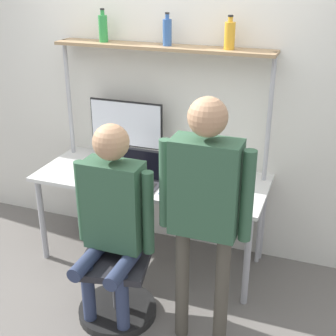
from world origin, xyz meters
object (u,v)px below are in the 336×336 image
at_px(person_seated, 112,211).
at_px(bottle_amber, 230,35).
at_px(bottle_blue, 167,32).
at_px(office_chair, 118,277).
at_px(laptop, 140,174).
at_px(bottle_green, 103,28).
at_px(monitor, 126,127).
at_px(cell_phone, 166,190).
at_px(person_standing, 205,197).

bearing_deg(person_seated, bottle_amber, 63.67).
bearing_deg(bottle_blue, office_chair, -91.46).
xyz_separation_m(laptop, bottle_green, (-0.45, 0.38, 1.03)).
xyz_separation_m(monitor, laptop, (0.27, -0.36, -0.24)).
relative_size(person_seated, bottle_amber, 5.99).
distance_m(bottle_amber, bottle_green, 1.02).
height_order(cell_phone, bottle_blue, bottle_blue).
distance_m(laptop, bottle_blue, 1.10).
bearing_deg(person_standing, laptop, 137.43).
xyz_separation_m(laptop, office_chair, (0.07, -0.58, -0.55)).
height_order(person_seated, bottle_green, bottle_green).
distance_m(person_standing, bottle_blue, 1.43).
xyz_separation_m(laptop, bottle_amber, (0.57, 0.38, 1.02)).
xyz_separation_m(bottle_amber, bottle_blue, (-0.48, 0.00, 0.00)).
bearing_deg(bottle_amber, monitor, -178.88).
xyz_separation_m(bottle_blue, bottle_green, (-0.54, 0.00, 0.01)).
height_order(monitor, bottle_blue, bottle_blue).
relative_size(office_chair, person_standing, 0.55).
bearing_deg(office_chair, bottle_green, 118.23).
distance_m(cell_phone, bottle_amber, 1.22).
bearing_deg(bottle_green, cell_phone, -32.91).
xyz_separation_m(laptop, bottle_blue, (0.09, 0.38, 1.03)).
bearing_deg(cell_phone, monitor, 140.20).
bearing_deg(bottle_blue, bottle_amber, 0.00).
bearing_deg(bottle_green, bottle_amber, -0.00).
distance_m(person_seated, bottle_amber, 1.51).
relative_size(monitor, bottle_green, 2.54).
bearing_deg(laptop, monitor, 127.07).
xyz_separation_m(office_chair, bottle_blue, (0.02, 0.96, 1.58)).
relative_size(person_seated, person_standing, 0.85).
height_order(monitor, cell_phone, monitor).
bearing_deg(bottle_blue, person_seated, -90.92).
xyz_separation_m(laptop, person_standing, (0.70, -0.65, 0.24)).
xyz_separation_m(cell_phone, person_seated, (-0.17, -0.55, 0.08)).
relative_size(office_chair, bottle_green, 3.63).
distance_m(office_chair, person_standing, 1.02).
bearing_deg(person_standing, bottle_blue, 120.96).
relative_size(cell_phone, bottle_blue, 0.62).
bearing_deg(office_chair, monitor, 109.79).
distance_m(monitor, bottle_amber, 1.15).
relative_size(cell_phone, person_seated, 0.10).
bearing_deg(person_seated, bottle_blue, 89.08).
height_order(person_standing, bottle_green, bottle_green).
height_order(monitor, laptop, monitor).
relative_size(bottle_amber, bottle_blue, 0.99).
bearing_deg(person_standing, office_chair, 173.94).
relative_size(monitor, bottle_amber, 2.71).
relative_size(laptop, bottle_blue, 1.46).
xyz_separation_m(cell_phone, office_chair, (-0.18, -0.51, -0.49)).
distance_m(laptop, person_seated, 0.63).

